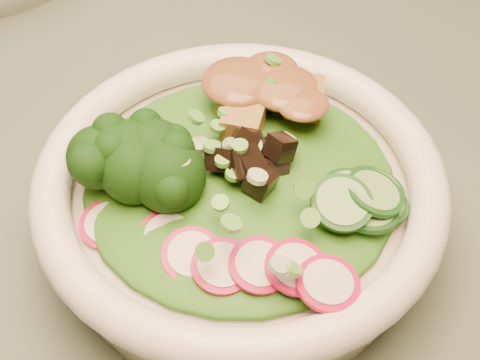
% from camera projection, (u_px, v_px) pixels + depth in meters
% --- Properties ---
extents(dining_table, '(1.20, 0.80, 0.75)m').
position_uv_depth(dining_table, '(60.00, 266.00, 0.60)').
color(dining_table, black).
rests_on(dining_table, ground).
extents(salad_bowl, '(0.27, 0.27, 0.07)m').
position_uv_depth(salad_bowl, '(240.00, 199.00, 0.45)').
color(salad_bowl, white).
rests_on(salad_bowl, dining_table).
extents(lettuce_bed, '(0.20, 0.20, 0.02)m').
position_uv_depth(lettuce_bed, '(240.00, 179.00, 0.43)').
color(lettuce_bed, '#1B5F14').
rests_on(lettuce_bed, salad_bowl).
extents(broccoli_florets, '(0.10, 0.10, 0.04)m').
position_uv_depth(broccoli_florets, '(143.00, 153.00, 0.43)').
color(broccoli_florets, black).
rests_on(broccoli_florets, salad_bowl).
extents(radish_slices, '(0.12, 0.08, 0.02)m').
position_uv_depth(radish_slices, '(226.00, 260.00, 0.39)').
color(radish_slices, '#B20D3F').
rests_on(radish_slices, salad_bowl).
extents(cucumber_slices, '(0.09, 0.09, 0.04)m').
position_uv_depth(cucumber_slices, '(342.00, 181.00, 0.42)').
color(cucumber_slices, '#88BB68').
rests_on(cucumber_slices, salad_bowl).
extents(mushroom_heap, '(0.09, 0.09, 0.04)m').
position_uv_depth(mushroom_heap, '(243.00, 151.00, 0.43)').
color(mushroom_heap, black).
rests_on(mushroom_heap, salad_bowl).
extents(tofu_cubes, '(0.11, 0.09, 0.04)m').
position_uv_depth(tofu_cubes, '(257.00, 101.00, 0.47)').
color(tofu_cubes, brown).
rests_on(tofu_cubes, salad_bowl).
extents(peanut_sauce, '(0.07, 0.06, 0.02)m').
position_uv_depth(peanut_sauce, '(257.00, 87.00, 0.46)').
color(peanut_sauce, brown).
rests_on(peanut_sauce, tofu_cubes).
extents(scallion_garnish, '(0.19, 0.19, 0.02)m').
position_uv_depth(scallion_garnish, '(240.00, 154.00, 0.42)').
color(scallion_garnish, '#5CA83B').
rests_on(scallion_garnish, salad_bowl).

